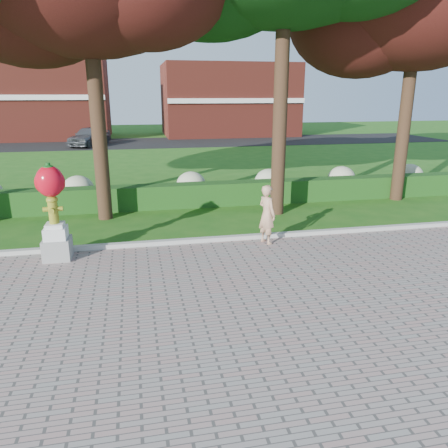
# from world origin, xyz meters

# --- Properties ---
(ground) EXTENTS (100.00, 100.00, 0.00)m
(ground) POSITION_xyz_m (0.00, 0.00, 0.00)
(ground) COLOR #205816
(ground) RESTS_ON ground
(curb) EXTENTS (40.00, 0.18, 0.15)m
(curb) POSITION_xyz_m (0.00, 3.00, 0.07)
(curb) COLOR #ADADA5
(curb) RESTS_ON ground
(lawn_hedge) EXTENTS (24.00, 0.70, 0.80)m
(lawn_hedge) POSITION_xyz_m (0.00, 7.00, 0.40)
(lawn_hedge) COLOR #194313
(lawn_hedge) RESTS_ON ground
(hydrangea_row) EXTENTS (20.10, 1.10, 0.99)m
(hydrangea_row) POSITION_xyz_m (0.57, 8.00, 0.55)
(hydrangea_row) COLOR #A9B086
(hydrangea_row) RESTS_ON ground
(street) EXTENTS (50.00, 8.00, 0.02)m
(street) POSITION_xyz_m (0.00, 28.00, 0.01)
(street) COLOR black
(street) RESTS_ON ground
(building_left) EXTENTS (14.00, 8.00, 7.00)m
(building_left) POSITION_xyz_m (-10.00, 34.00, 3.50)
(building_left) COLOR maroon
(building_left) RESTS_ON ground
(building_right) EXTENTS (12.00, 8.00, 6.40)m
(building_right) POSITION_xyz_m (8.00, 34.00, 3.20)
(building_right) COLOR maroon
(building_right) RESTS_ON ground
(hydrant_sculpture) EXTENTS (0.66, 0.63, 2.28)m
(hydrant_sculpture) POSITION_xyz_m (-2.91, 2.50, 1.24)
(hydrant_sculpture) COLOR gray
(hydrant_sculpture) RESTS_ON walkway
(woman) EXTENTS (0.56, 0.66, 1.54)m
(woman) POSITION_xyz_m (2.25, 2.60, 0.81)
(woman) COLOR tan
(woman) RESTS_ON walkway
(parked_car) EXTENTS (3.29, 4.58, 1.45)m
(parked_car) POSITION_xyz_m (-4.17, 26.59, 0.74)
(parked_car) COLOR #44474C
(parked_car) RESTS_ON street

